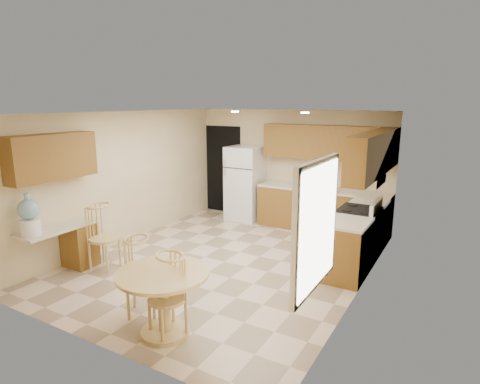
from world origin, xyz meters
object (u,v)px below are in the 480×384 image
Objects in this scene: dining_table at (163,294)px; chair_desk at (98,232)px; stove at (357,234)px; water_crock at (29,216)px; refrigerator at (245,183)px; chair_table_b at (161,292)px; chair_table_a at (137,271)px.

chair_desk is at bearing 156.89° from dining_table.
water_crock is at bearing -139.94° from stove.
refrigerator is 1.73× the size of chair_table_b.
dining_table is at bearing -71.87° from refrigerator.
water_crock is at bearing 178.21° from dining_table.
chair_desk is (-1.56, 0.76, 0.03)m from chair_table_a.
chair_desk is (-0.60, -3.70, -0.20)m from refrigerator.
chair_table_a reaches higher than dining_table.
chair_desk is at bearing -99.21° from refrigerator.
dining_table is 1.09× the size of chair_table_b.
water_crock reaches higher than chair_table_b.
chair_desk is 1.69× the size of water_crock.
refrigerator is 1.58× the size of dining_table.
chair_desk is at bearing 61.21° from water_crock.
stove is 3.77m from chair_table_a.
refrigerator is 4.56m from chair_table_a.
refrigerator is at bearing 160.59° from chair_table_a.
chair_table_b is 2.65m from water_crock.
chair_table_a is at bearing -120.66° from stove.
refrigerator is at bearing 160.39° from chair_desk.
dining_table is 1.01× the size of chair_desk.
refrigerator is at bearing 157.01° from stove.
refrigerator is 1.55× the size of stove.
refrigerator reaches higher than chair_table_b.
chair_table_b is at bearing -71.65° from refrigerator.
dining_table is 2.29m from chair_desk.
stove is 3.65m from dining_table.
chair_table_a is 1.03× the size of chair_table_b.
stove is at bearing 67.96° from dining_table.
chair_table_a is (0.96, -4.46, -0.23)m from refrigerator.
chair_table_a is 0.95× the size of chair_desk.
chair_table_a is at bearing 165.35° from dining_table.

